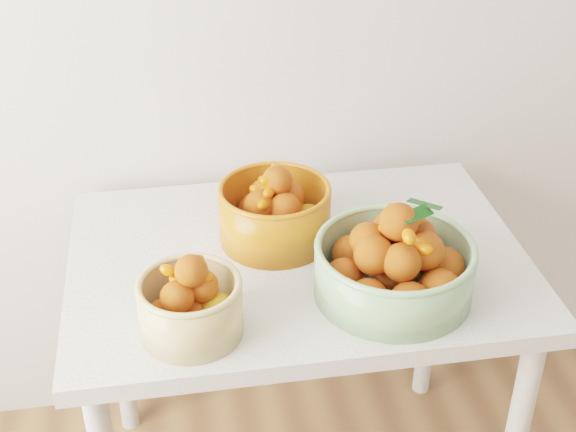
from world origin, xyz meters
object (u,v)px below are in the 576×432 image
object	(u,v)px
bowl_green	(395,264)
bowl_orange	(275,212)
table	(297,289)
bowl_cream	(191,305)

from	to	relation	value
bowl_green	bowl_orange	size ratio (longest dim) A/B	1.12
bowl_green	table	bearing A→B (deg)	135.08
bowl_cream	table	bearing A→B (deg)	42.39
bowl_cream	bowl_orange	distance (m)	0.36
table	bowl_green	size ratio (longest dim) A/B	2.76
bowl_cream	bowl_green	distance (m)	0.42
table	bowl_green	distance (m)	0.29
bowl_green	bowl_orange	distance (m)	0.32
bowl_orange	table	bearing A→B (deg)	-60.05
table	bowl_green	bearing A→B (deg)	-44.92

